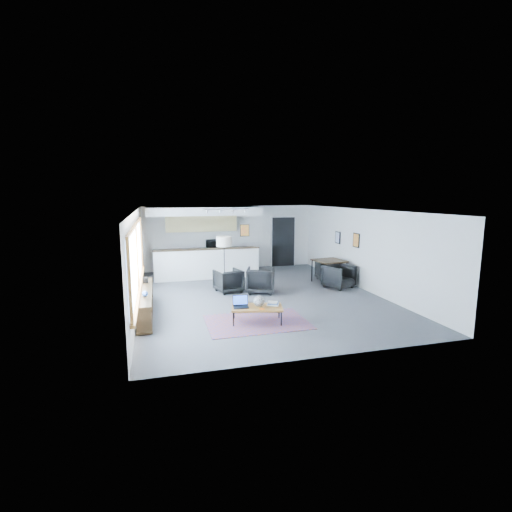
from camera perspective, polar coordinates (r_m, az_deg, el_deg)
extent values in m
cube|color=#47474A|center=(11.37, 0.50, -6.16)|extent=(7.00, 9.00, 0.01)
cube|color=white|center=(10.97, 0.52, 7.10)|extent=(7.00, 9.00, 0.01)
cube|color=silver|center=(15.44, -4.01, 2.88)|extent=(7.00, 0.01, 2.60)
cube|color=silver|center=(6.95, 10.62, -5.27)|extent=(7.00, 0.01, 2.60)
cube|color=silver|center=(10.71, -17.86, -0.43)|extent=(0.01, 9.00, 2.60)
cube|color=silver|center=(12.50, 16.18, 0.99)|extent=(0.01, 9.00, 2.60)
cube|color=#8CBFFF|center=(9.79, -17.95, -0.14)|extent=(0.02, 5.80, 1.55)
cube|color=brown|center=(9.94, -17.54, -4.68)|extent=(0.10, 5.95, 0.06)
cube|color=brown|center=(9.69, -18.07, 4.54)|extent=(0.06, 5.95, 0.06)
cube|color=brown|center=(6.94, -18.86, -3.95)|extent=(0.06, 0.06, 1.60)
cube|color=brown|center=(9.79, -17.83, -0.13)|extent=(0.06, 0.06, 1.60)
cube|color=brown|center=(12.66, -17.27, 1.96)|extent=(0.06, 0.06, 1.60)
cube|color=#2F2010|center=(9.86, -16.73, -5.24)|extent=(0.35, 3.00, 0.05)
cube|color=#2F2010|center=(10.01, -16.57, -8.40)|extent=(0.35, 3.00, 0.05)
cube|color=#2F2010|center=(8.55, -16.87, -9.52)|extent=(0.33, 0.04, 0.55)
cube|color=#2F2010|center=(9.93, -16.65, -6.86)|extent=(0.33, 0.04, 0.55)
cube|color=#2F2010|center=(11.34, -16.48, -4.85)|extent=(0.33, 0.04, 0.55)
cube|color=#3359A5|center=(8.74, -16.79, -10.17)|extent=(0.18, 0.04, 0.20)
cube|color=silver|center=(8.90, -16.77, -9.75)|extent=(0.18, 0.04, 0.22)
cube|color=maroon|center=(9.06, -16.74, -9.34)|extent=(0.18, 0.04, 0.24)
cube|color=#2F2010|center=(9.22, -16.71, -9.13)|extent=(0.18, 0.04, 0.20)
cube|color=#3359A5|center=(9.38, -16.69, -8.75)|extent=(0.18, 0.04, 0.22)
cube|color=silver|center=(9.54, -16.67, -8.38)|extent=(0.18, 0.04, 0.24)
cube|color=maroon|center=(9.71, -16.64, -8.19)|extent=(0.18, 0.04, 0.20)
cube|color=#2F2010|center=(9.87, -16.62, -7.84)|extent=(0.18, 0.04, 0.22)
cube|color=#3359A5|center=(10.03, -16.60, -7.51)|extent=(0.18, 0.03, 0.24)
cube|color=silver|center=(10.20, -16.58, -7.34)|extent=(0.18, 0.03, 0.20)
cube|color=maroon|center=(10.36, -16.56, -7.02)|extent=(0.18, 0.03, 0.22)
cube|color=#2F2010|center=(10.52, -16.54, -6.71)|extent=(0.18, 0.04, 0.24)
cube|color=black|center=(10.61, -16.65, -3.57)|extent=(0.14, 0.02, 0.18)
sphere|color=#264C99|center=(9.25, -16.72, -5.58)|extent=(0.14, 0.14, 0.14)
cube|color=white|center=(13.60, -7.46, -1.26)|extent=(3.80, 0.25, 1.10)
cube|color=#2F2010|center=(13.51, -7.51, 1.07)|extent=(3.85, 0.32, 0.04)
cube|color=white|center=(15.03, -8.20, -0.65)|extent=(3.80, 0.60, 0.90)
cube|color=#2D2D2D|center=(14.96, -8.25, 1.09)|extent=(3.82, 0.62, 0.04)
cube|color=tan|center=(15.00, -8.41, 5.10)|extent=(2.80, 0.35, 0.70)
cube|color=white|center=(14.27, -8.12, 6.91)|extent=(4.20, 1.80, 0.30)
cube|color=black|center=(13.69, -1.75, 3.96)|extent=(0.35, 0.03, 0.45)
cube|color=orange|center=(13.68, -1.74, 3.95)|extent=(0.30, 0.01, 0.40)
cube|color=black|center=(15.99, 4.17, 2.20)|extent=(1.00, 0.12, 2.10)
cube|color=white|center=(15.84, 2.38, 2.14)|extent=(0.06, 0.10, 2.10)
cube|color=white|center=(16.18, 5.90, 2.25)|extent=(0.06, 0.10, 2.10)
cube|color=white|center=(15.91, 4.21, 6.03)|extent=(1.10, 0.10, 0.06)
cube|color=silver|center=(12.98, -4.71, 7.22)|extent=(1.60, 0.04, 0.04)
cylinder|color=silver|center=(12.88, -7.56, 6.80)|extent=(0.07, 0.07, 0.09)
cylinder|color=silver|center=(12.95, -5.58, 6.85)|extent=(0.07, 0.07, 0.09)
cylinder|color=silver|center=(13.03, -3.61, 6.89)|extent=(0.07, 0.07, 0.09)
cylinder|color=silver|center=(13.13, -1.67, 6.92)|extent=(0.07, 0.07, 0.09)
cube|color=black|center=(12.79, 15.17, 2.35)|extent=(0.03, 0.38, 0.48)
cube|color=orange|center=(12.78, 15.11, 2.35)|extent=(0.00, 0.32, 0.42)
cube|color=black|center=(13.92, 12.47, 2.80)|extent=(0.03, 0.34, 0.44)
cube|color=#859FC5|center=(13.92, 12.42, 2.80)|extent=(0.00, 0.28, 0.38)
cube|color=#5D3649|center=(9.08, 0.15, -10.13)|extent=(2.42, 1.65, 0.01)
cube|color=brown|center=(8.97, 0.15, -7.92)|extent=(1.33, 0.91, 0.05)
cube|color=black|center=(8.76, -3.49, -9.71)|extent=(0.03, 0.03, 0.35)
cube|color=black|center=(9.29, -3.41, -8.59)|extent=(0.03, 0.03, 0.35)
cube|color=black|center=(8.80, 3.92, -9.62)|extent=(0.03, 0.03, 0.35)
cube|color=black|center=(9.33, 3.56, -8.51)|extent=(0.03, 0.03, 0.35)
cube|color=black|center=(8.71, 0.22, -8.64)|extent=(1.13, 0.29, 0.03)
cube|color=black|center=(9.24, 0.08, -7.57)|extent=(1.13, 0.29, 0.03)
cube|color=black|center=(8.91, -2.33, -7.83)|extent=(0.39, 0.30, 0.02)
cube|color=black|center=(9.00, -2.44, -6.78)|extent=(0.37, 0.10, 0.24)
cube|color=blue|center=(8.99, -2.44, -6.79)|extent=(0.34, 0.08, 0.21)
sphere|color=gray|center=(8.93, 0.47, -6.95)|extent=(0.27, 0.27, 0.27)
cube|color=silver|center=(9.08, 2.64, -7.44)|extent=(0.34, 0.31, 0.03)
cube|color=#3359A5|center=(9.08, 2.64, -7.26)|extent=(0.31, 0.29, 0.03)
cube|color=silver|center=(9.05, 2.57, -7.13)|extent=(0.29, 0.26, 0.03)
cube|color=#E5590C|center=(8.77, 0.92, -8.16)|extent=(0.14, 0.14, 0.01)
imported|color=black|center=(11.77, -4.27, -3.65)|extent=(0.92, 0.89, 0.79)
imported|color=black|center=(11.64, 0.72, -3.56)|extent=(1.06, 1.03, 0.87)
cylinder|color=black|center=(12.29, -4.85, -4.91)|extent=(0.37, 0.37, 0.03)
cylinder|color=black|center=(12.13, -4.90, -1.53)|extent=(0.03, 0.03, 1.45)
cylinder|color=beige|center=(12.00, -4.95, 2.25)|extent=(0.60, 0.60, 0.32)
cube|color=#2F2010|center=(13.07, 11.22, -0.71)|extent=(1.08, 1.08, 0.04)
cylinder|color=black|center=(12.57, 10.61, -2.99)|extent=(0.05, 0.05, 0.77)
cylinder|color=black|center=(13.28, 8.60, -2.27)|extent=(0.05, 0.05, 0.77)
cylinder|color=black|center=(13.05, 13.77, -2.64)|extent=(0.05, 0.05, 0.77)
cylinder|color=black|center=(13.73, 11.67, -1.97)|extent=(0.05, 0.05, 0.77)
imported|color=black|center=(12.56, 12.65, -3.18)|extent=(0.91, 0.89, 0.72)
imported|color=black|center=(13.50, 11.04, -2.32)|extent=(0.77, 0.73, 0.69)
imported|color=black|center=(14.99, -6.56, 1.99)|extent=(0.61, 0.35, 0.40)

